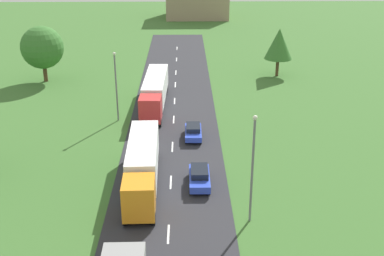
% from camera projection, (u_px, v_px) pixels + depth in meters
% --- Properties ---
extents(road, '(10.00, 140.00, 0.06)m').
position_uv_depth(road, '(168.00, 243.00, 34.78)').
color(road, '#2B2B30').
rests_on(road, ground).
extents(truck_second, '(2.77, 12.75, 3.65)m').
position_uv_depth(truck_second, '(142.00, 165.00, 41.49)').
color(truck_second, orange).
rests_on(truck_second, road).
extents(truck_third, '(2.88, 14.14, 3.52)m').
position_uv_depth(truck_third, '(155.00, 91.00, 59.83)').
color(truck_third, red).
rests_on(truck_third, road).
extents(car_third, '(1.79, 4.25, 1.51)m').
position_uv_depth(car_third, '(199.00, 177.00, 42.20)').
color(car_third, blue).
rests_on(car_third, road).
extents(car_fourth, '(1.76, 4.02, 1.37)m').
position_uv_depth(car_fourth, '(193.00, 131.00, 51.49)').
color(car_fourth, blue).
rests_on(car_fourth, road).
extents(lamppost_second, '(0.36, 0.36, 8.71)m').
position_uv_depth(lamppost_second, '(253.00, 164.00, 35.64)').
color(lamppost_second, slate).
rests_on(lamppost_second, ground).
extents(lamppost_third, '(0.36, 0.36, 8.10)m').
position_uv_depth(lamppost_third, '(116.00, 83.00, 54.68)').
color(lamppost_third, slate).
rests_on(lamppost_third, ground).
extents(tree_birch, '(5.99, 5.99, 7.95)m').
position_uv_depth(tree_birch, '(42.00, 48.00, 68.47)').
color(tree_birch, '#513823').
rests_on(tree_birch, ground).
extents(tree_pine, '(4.07, 4.07, 7.09)m').
position_uv_depth(tree_pine, '(279.00, 44.00, 71.06)').
color(tree_pine, '#513823').
rests_on(tree_pine, ground).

